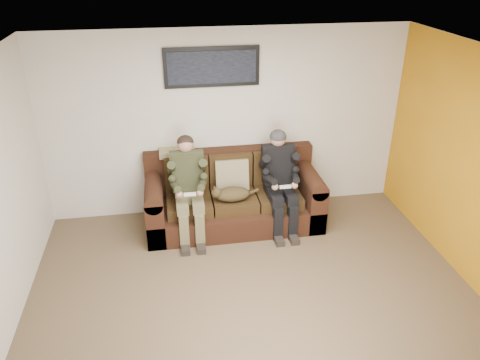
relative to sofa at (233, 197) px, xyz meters
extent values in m
plane|color=brown|center=(-0.01, -1.83, -0.37)|extent=(5.00, 5.00, 0.00)
plane|color=silver|center=(-0.01, -1.83, 2.23)|extent=(5.00, 5.00, 0.00)
plane|color=beige|center=(-0.01, 0.42, 0.93)|extent=(5.00, 0.00, 5.00)
cube|color=black|center=(0.00, -0.08, -0.20)|extent=(2.37, 1.02, 0.32)
cube|color=black|center=(0.00, 0.32, 0.28)|extent=(2.37, 0.22, 0.65)
cube|color=black|center=(-1.07, -0.08, -0.04)|extent=(0.24, 1.02, 0.65)
cube|color=black|center=(1.07, -0.08, -0.04)|extent=(0.24, 1.02, 0.65)
cylinder|color=black|center=(-1.07, -0.08, 0.28)|extent=(0.24, 1.02, 0.24)
cylinder|color=black|center=(1.07, -0.08, 0.28)|extent=(0.24, 1.02, 0.24)
cube|color=#342310|center=(-0.61, -0.14, 0.03)|extent=(0.59, 0.65, 0.15)
cube|color=#342310|center=(-0.61, 0.17, 0.35)|extent=(0.59, 0.15, 0.47)
cube|color=#342310|center=(0.00, -0.14, 0.03)|extent=(0.59, 0.65, 0.15)
cube|color=#342310|center=(0.00, 0.17, 0.35)|extent=(0.59, 0.15, 0.47)
cube|color=#342310|center=(0.61, -0.14, 0.03)|extent=(0.59, 0.65, 0.15)
cube|color=#342310|center=(0.61, 0.17, 0.35)|extent=(0.59, 0.15, 0.47)
cube|color=#877C58|center=(0.00, 0.04, 0.32)|extent=(0.45, 0.22, 0.45)
cube|color=tan|center=(-0.72, 0.30, 0.60)|extent=(0.49, 0.24, 0.09)
cube|color=brown|center=(-0.61, -0.17, 0.18)|extent=(0.36, 0.30, 0.14)
cube|color=#2E311D|center=(-0.61, -0.07, 0.48)|extent=(0.40, 0.30, 0.53)
cylinder|color=#2E311D|center=(-0.61, -0.05, 0.69)|extent=(0.44, 0.18, 0.18)
sphere|color=#A6735F|center=(-0.61, -0.03, 0.85)|extent=(0.21, 0.21, 0.21)
cube|color=brown|center=(-0.71, -0.37, 0.17)|extent=(0.15, 0.42, 0.13)
cube|color=brown|center=(-0.51, -0.37, 0.17)|extent=(0.15, 0.42, 0.13)
cube|color=brown|center=(-0.71, -0.57, -0.13)|extent=(0.12, 0.13, 0.47)
cube|color=brown|center=(-0.51, -0.57, -0.13)|extent=(0.12, 0.13, 0.47)
cube|color=black|center=(-0.71, -0.65, -0.33)|extent=(0.11, 0.26, 0.08)
cube|color=black|center=(-0.51, -0.65, -0.33)|extent=(0.11, 0.26, 0.08)
cylinder|color=#2E311D|center=(-0.81, -0.14, 0.58)|extent=(0.11, 0.30, 0.28)
cylinder|color=#2E311D|center=(-0.41, -0.14, 0.58)|extent=(0.11, 0.30, 0.28)
cylinder|color=#2E311D|center=(-0.78, -0.36, 0.42)|extent=(0.14, 0.32, 0.15)
cylinder|color=#2E311D|center=(-0.44, -0.36, 0.42)|extent=(0.14, 0.32, 0.15)
sphere|color=#A6735F|center=(-0.74, -0.48, 0.37)|extent=(0.09, 0.09, 0.09)
sphere|color=#A6735F|center=(-0.48, -0.48, 0.37)|extent=(0.09, 0.09, 0.09)
cube|color=white|center=(-0.61, -0.50, 0.37)|extent=(0.15, 0.04, 0.03)
ellipsoid|color=black|center=(-0.61, -0.02, 0.88)|extent=(0.22, 0.22, 0.17)
cube|color=black|center=(0.61, -0.17, 0.18)|extent=(0.36, 0.30, 0.14)
cube|color=black|center=(0.61, -0.07, 0.48)|extent=(0.40, 0.30, 0.53)
cylinder|color=black|center=(0.61, -0.05, 0.69)|extent=(0.44, 0.18, 0.18)
sphere|color=tan|center=(0.61, -0.03, 0.85)|extent=(0.21, 0.21, 0.21)
cube|color=black|center=(0.51, -0.37, 0.17)|extent=(0.15, 0.42, 0.13)
cube|color=black|center=(0.71, -0.37, 0.17)|extent=(0.15, 0.42, 0.13)
cube|color=black|center=(0.51, -0.57, -0.13)|extent=(0.12, 0.13, 0.47)
cube|color=black|center=(0.71, -0.57, -0.13)|extent=(0.12, 0.13, 0.47)
cube|color=black|center=(0.51, -0.65, -0.33)|extent=(0.11, 0.26, 0.08)
cube|color=black|center=(0.71, -0.65, -0.33)|extent=(0.11, 0.26, 0.08)
cylinder|color=black|center=(0.41, -0.14, 0.58)|extent=(0.11, 0.30, 0.28)
cylinder|color=black|center=(0.81, -0.14, 0.58)|extent=(0.11, 0.30, 0.28)
cylinder|color=black|center=(0.44, -0.36, 0.42)|extent=(0.14, 0.32, 0.15)
cylinder|color=black|center=(0.78, -0.36, 0.42)|extent=(0.14, 0.32, 0.15)
sphere|color=tan|center=(0.48, -0.48, 0.37)|extent=(0.09, 0.09, 0.09)
sphere|color=tan|center=(0.74, -0.48, 0.37)|extent=(0.09, 0.09, 0.09)
cube|color=white|center=(0.61, -0.50, 0.37)|extent=(0.15, 0.04, 0.03)
ellipsoid|color=black|center=(0.61, -0.03, 0.88)|extent=(0.22, 0.22, 0.19)
ellipsoid|color=#4F3F1F|center=(-0.04, -0.28, 0.20)|extent=(0.47, 0.26, 0.19)
sphere|color=#4F3F1F|center=(-0.26, -0.31, 0.26)|extent=(0.14, 0.14, 0.14)
cone|color=#4F3F1F|center=(-0.28, -0.35, 0.33)|extent=(0.04, 0.04, 0.04)
cone|color=#4F3F1F|center=(-0.28, -0.28, 0.33)|extent=(0.04, 0.04, 0.04)
cylinder|color=#4F3F1F|center=(0.20, -0.23, 0.17)|extent=(0.26, 0.13, 0.08)
cube|color=black|center=(-0.20, 0.39, 1.73)|extent=(1.25, 0.04, 0.52)
cube|color=black|center=(-0.20, 0.36, 1.73)|extent=(1.15, 0.01, 0.42)
camera|label=1|loc=(-0.84, -5.65, 3.15)|focal=35.00mm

